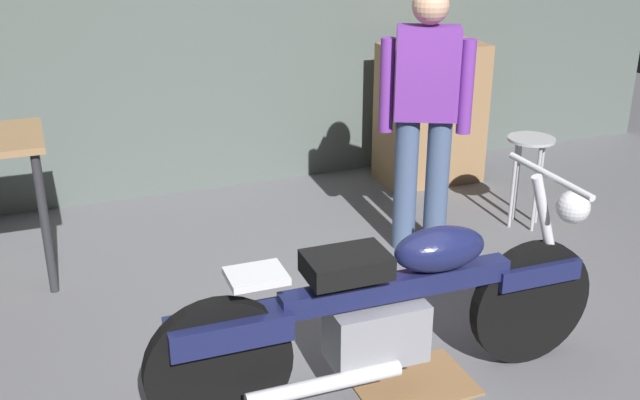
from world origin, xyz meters
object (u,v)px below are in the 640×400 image
(motorcycle, at_px, (391,307))
(shop_stool, at_px, (529,158))
(wooden_dresser, at_px, (431,114))
(person_standing, at_px, (425,111))

(motorcycle, xyz_separation_m, shop_stool, (1.73, 1.39, 0.05))
(motorcycle, bearing_deg, shop_stool, 39.60)
(shop_stool, bearing_deg, wooden_dresser, 100.12)
(person_standing, relative_size, wooden_dresser, 1.52)
(wooden_dresser, bearing_deg, motorcycle, -122.21)
(wooden_dresser, bearing_deg, shop_stool, -79.88)
(person_standing, xyz_separation_m, shop_stool, (0.86, 0.05, -0.43))
(motorcycle, xyz_separation_m, person_standing, (0.87, 1.34, 0.48))
(motorcycle, height_order, person_standing, person_standing)
(shop_stool, distance_m, wooden_dresser, 1.07)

